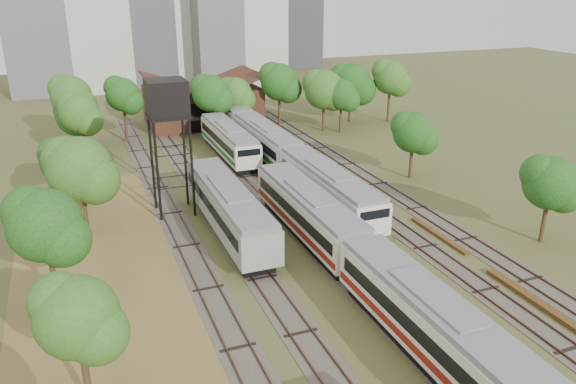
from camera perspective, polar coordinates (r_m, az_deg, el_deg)
name	(u,v)px	position (r m, az deg, el deg)	size (l,w,h in m)	color
ground	(441,334)	(36.67, 15.30, -13.76)	(240.00, 240.00, 0.00)	#475123
dry_grass_patch	(124,326)	(37.58, -16.30, -12.92)	(14.00, 60.00, 0.04)	brown
tracks	(284,197)	(55.87, -0.38, -0.52)	(24.60, 80.00, 0.19)	#4C473D
railcar_red_set	(359,259)	(39.67, 7.22, -6.79)	(3.20, 34.57, 3.96)	black
railcar_green_set	(266,142)	(67.62, -2.23, 5.13)	(3.21, 52.08, 3.98)	black
railcar_rear	(229,141)	(68.54, -6.01, 5.17)	(3.10, 16.08, 3.83)	black
old_grey_coach	(229,208)	(47.77, -6.06, -1.65)	(3.26, 18.00, 4.04)	black
water_tower	(167,102)	(50.48, -12.20, 8.95)	(3.57, 3.57, 12.31)	black
rail_pile_near	(538,303)	(41.61, 24.06, -10.25)	(0.63, 9.49, 0.32)	brown
rail_pile_far	(439,235)	(49.15, 15.06, -4.28)	(0.47, 7.51, 0.24)	brown
maintenance_shed	(202,105)	(85.39, -8.69, 8.78)	(16.45, 11.55, 7.58)	#3B1E15
tree_band_left	(71,170)	(50.85, -21.17, 2.10)	(7.96, 62.29, 8.43)	#382616
tree_band_far	(263,89)	(79.89, -2.60, 10.45)	(49.70, 10.12, 9.29)	#382616
tree_band_right	(418,130)	(62.32, 13.08, 6.19)	(5.95, 42.27, 7.53)	#382616
tower_far_right	(291,7)	(143.98, 0.33, 18.27)	(12.00, 12.00, 28.00)	#383B3F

